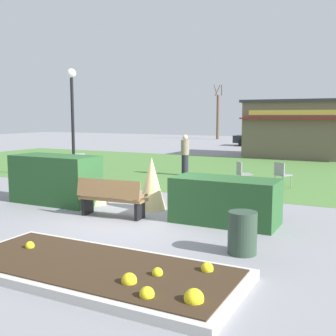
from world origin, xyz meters
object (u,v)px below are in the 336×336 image
trash_bin (242,233)px  parked_car_west_slot (260,138)px  food_kiosk (320,129)px  cafe_chair_north (79,162)px  person_strolling (185,155)px  cafe_chair_center (281,173)px  park_bench (111,198)px  tree_right_bg (218,116)px  lamppost_mid (72,110)px  cafe_chair_east (242,172)px  parked_car_center_slot (327,140)px

trash_bin → parked_car_west_slot: 27.20m
food_kiosk → parked_car_west_slot: bearing=125.3°
cafe_chair_north → person_strolling: bearing=21.7°
food_kiosk → cafe_chair_center: 11.49m
park_bench → cafe_chair_center: 6.67m
tree_right_bg → person_strolling: bearing=-72.6°
food_kiosk → cafe_chair_north: size_ratio=9.49×
lamppost_mid → trash_bin: bearing=-33.8°
cafe_chair_east → parked_car_west_slot: bearing=102.8°
tree_right_bg → cafe_chair_north: bearing=-81.9°
lamppost_mid → parked_car_center_slot: lamppost_mid is taller
park_bench → parked_car_west_slot: bearing=96.6°
trash_bin → cafe_chair_north: size_ratio=0.87×
parked_car_west_slot → tree_right_bg: bearing=129.8°
food_kiosk → trash_bin: bearing=-86.7°
tree_right_bg → lamppost_mid: bearing=-80.9°
cafe_chair_north → parked_car_west_slot: size_ratio=0.21×
cafe_chair_north → parked_car_center_slot: 21.02m
lamppost_mid → cafe_chair_center: (7.75, 1.48, -2.14)m
trash_bin → food_kiosk: bearing=93.3°
park_bench → tree_right_bg: 34.53m
park_bench → trash_bin: 3.83m
cafe_chair_north → parked_car_center_slot: (7.75, 19.54, 0.12)m
food_kiosk → tree_right_bg: (-12.08, 15.65, 0.76)m
food_kiosk → cafe_chair_north: (-8.14, -11.80, -1.17)m
person_strolling → parked_car_center_slot: size_ratio=0.40×
trash_bin → tree_right_bg: size_ratio=0.14×
cafe_chair_east → person_strolling: bearing=150.1°
trash_bin → cafe_chair_north: 11.49m
cafe_chair_north → parked_car_center_slot: parked_car_center_slot is taller
park_bench → parked_car_center_slot: (2.18, 25.22, 0.16)m
food_kiosk → lamppost_mid: bearing=-120.2°
parked_car_west_slot → food_kiosk: bearing=-54.7°
person_strolling → parked_car_west_slot: bearing=-17.6°
trash_bin → person_strolling: 9.91m
park_bench → food_kiosk: food_kiosk is taller
cafe_chair_north → person_strolling: person_strolling is taller
food_kiosk → person_strolling: 10.93m
food_kiosk → person_strolling: food_kiosk is taller
trash_bin → person_strolling: size_ratio=0.46×
lamppost_mid → tree_right_bg: (-4.56, 28.56, -0.22)m
trash_bin → parked_car_west_slot: parked_car_west_slot is taller
food_kiosk → parked_car_west_slot: (-5.48, 7.74, -1.05)m
cafe_chair_north → tree_right_bg: 27.80m
food_kiosk → cafe_chair_east: food_kiosk is taller
trash_bin → person_strolling: person_strolling is taller
cafe_chair_center → person_strolling: bearing=163.1°
parked_car_center_slot → parked_car_west_slot: bearing=-180.0°
parked_car_center_slot → tree_right_bg: bearing=145.9°
parked_car_west_slot → parked_car_center_slot: (5.08, 0.00, 0.00)m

